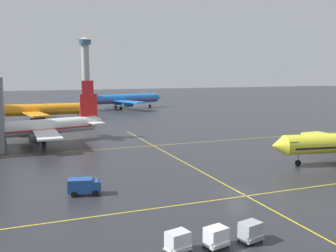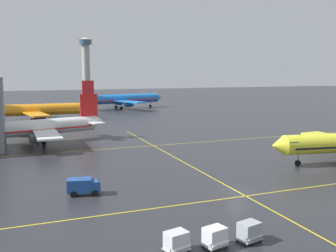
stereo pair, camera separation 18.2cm
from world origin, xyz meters
name	(u,v)px [view 1 (the left image)]	position (x,y,z in m)	size (l,w,h in m)	color
ground_plane	(238,191)	(0.00, 0.00, 0.00)	(600.00, 600.00, 0.00)	#28282D
airliner_second_row	(34,128)	(-23.50, 44.72, 3.57)	(33.27, 28.31, 10.45)	white
airliner_third_row	(36,110)	(-21.19, 83.86, 3.80)	(35.75, 30.92, 11.14)	orange
airliner_far_left_stand	(121,99)	(14.41, 116.56, 4.14)	(38.81, 33.02, 12.11)	blue
taxiway_markings	(188,164)	(0.00, 15.90, 0.00)	(152.76, 78.77, 0.01)	yellow
service_truck_red_van	(85,186)	(-18.91, 5.94, 1.18)	(4.41, 2.86, 2.10)	#1E4793
baggage_cart_row_leftmost	(178,241)	(-13.94, -12.90, 1.00)	(2.87, 2.10, 1.86)	#99999E
baggage_cart_row_second	(216,237)	(-10.42, -13.32, 1.00)	(2.87, 2.10, 1.86)	#99999E
baggage_cart_row_middle	(251,231)	(-6.90, -13.40, 1.00)	(2.87, 2.10, 1.86)	#99999E
control_tower	(85,62)	(17.56, 225.68, 22.58)	(8.82, 8.82, 39.02)	#ADA89E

